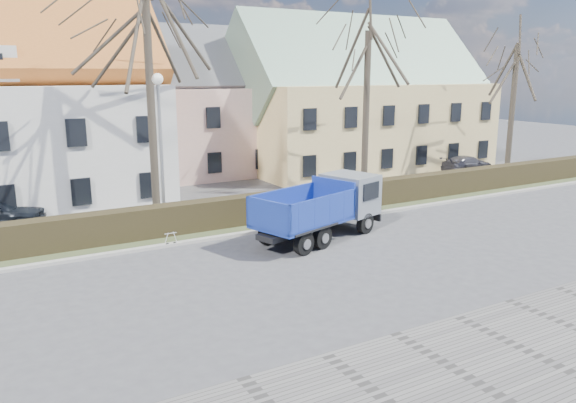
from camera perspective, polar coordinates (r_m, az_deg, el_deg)
ground at (r=20.11m, az=-0.43°, el=-6.85°), size 120.00×120.00×0.00m
sidewalk_near at (r=13.99m, az=17.69°, el=-16.69°), size 80.00×5.00×0.08m
curb_far at (r=24.01m, az=-5.83°, el=-3.44°), size 80.00×0.30×0.12m
grass_strip at (r=25.43m, az=-7.30°, el=-2.56°), size 80.00×3.00×0.10m
hedge at (r=25.09m, az=-7.16°, el=-1.35°), size 60.00×0.90×1.30m
building_pink at (r=38.93m, az=-9.88°, el=8.65°), size 10.80×8.80×8.00m
building_yellow at (r=42.03m, az=7.34°, el=9.38°), size 18.80×10.80×8.50m
tree_1 at (r=26.03m, az=-13.85°, el=11.53°), size 9.20×9.20×12.65m
tree_2 at (r=31.58m, az=7.98°, el=10.47°), size 8.00×8.00×11.00m
tree_3 at (r=40.05m, az=21.91°, el=9.79°), size 7.60×7.60×10.45m
dump_truck at (r=23.16m, az=2.83°, el=-0.87°), size 6.82×4.19×2.56m
streetlight at (r=24.79m, az=-12.75°, el=4.82°), size 0.54×0.54×6.87m
cart_frame at (r=22.94m, az=-12.29°, el=-3.79°), size 0.70×0.40×0.63m
parked_car_b at (r=41.10m, az=17.74°, el=3.64°), size 4.04×1.69×1.17m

